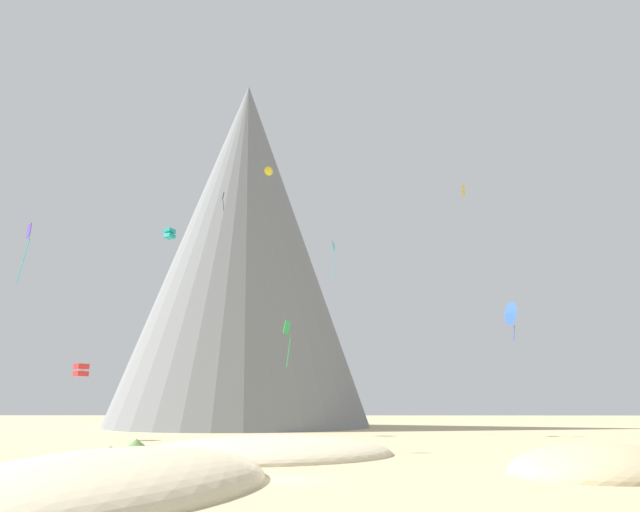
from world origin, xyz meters
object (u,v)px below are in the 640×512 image
at_px(kite_black_high, 223,198).
at_px(kite_cyan_high, 334,246).
at_px(kite_gold_high, 463,191).
at_px(kite_teal_high, 170,234).
at_px(rock_massif, 243,256).
at_px(kite_green_low, 287,334).
at_px(kite_yellow_high, 269,171).
at_px(kite_red_low, 81,370).
at_px(kite_indigo_mid, 27,239).
at_px(bush_near_right, 338,449).
at_px(bush_far_right, 136,444).
at_px(kite_blue_low, 510,313).
at_px(bush_far_left, 111,449).

bearing_deg(kite_black_high, kite_cyan_high, 85.71).
relative_size(kite_gold_high, kite_black_high, 0.66).
height_order(kite_cyan_high, kite_teal_high, kite_teal_high).
relative_size(rock_massif, kite_black_high, 21.79).
xyz_separation_m(kite_green_low, kite_black_high, (-13.19, 36.73, 25.90)).
bearing_deg(kite_black_high, kite_yellow_high, 65.46).
xyz_separation_m(kite_gold_high, kite_red_low, (-51.54, -20.53, -29.78)).
height_order(kite_indigo_mid, kite_red_low, kite_indigo_mid).
bearing_deg(kite_indigo_mid, bush_near_right, 87.94).
distance_m(kite_red_low, kite_black_high, 36.25).
distance_m(kite_green_low, kite_yellow_high, 40.62).
bearing_deg(kite_gold_high, bush_near_right, 0.40).
distance_m(bush_near_right, kite_indigo_mid, 33.96).
bearing_deg(bush_far_right, kite_green_low, -10.27).
height_order(bush_far_right, kite_red_low, kite_red_low).
xyz_separation_m(rock_massif, kite_black_high, (-0.13, -22.69, 4.04)).
distance_m(kite_gold_high, kite_blue_low, 38.24).
distance_m(kite_indigo_mid, kite_cyan_high, 43.26).
bearing_deg(kite_green_low, bush_near_right, -48.84).
height_order(bush_far_left, kite_indigo_mid, kite_indigo_mid).
bearing_deg(kite_green_low, kite_teal_high, 121.23).
relative_size(bush_far_left, bush_near_right, 0.69).
height_order(bush_far_right, kite_yellow_high, kite_yellow_high).
height_order(bush_near_right, kite_teal_high, kite_teal_high).
relative_size(rock_massif, kite_yellow_high, 48.85).
xyz_separation_m(bush_far_left, kite_indigo_mid, (-8.25, -2.75, 18.69)).
bearing_deg(bush_far_left, kite_red_low, 120.74).
height_order(kite_blue_low, kite_black_high, kite_black_high).
distance_m(kite_green_low, kite_indigo_mid, 25.53).
distance_m(rock_massif, kite_green_low, 64.65).
relative_size(bush_near_right, kite_green_low, 0.57).
bearing_deg(bush_far_right, kite_gold_high, 42.14).
relative_size(kite_green_low, kite_blue_low, 1.01).
xyz_separation_m(bush_far_left, kite_green_low, (15.69, -0.49, 10.10)).
bearing_deg(bush_far_left, kite_green_low, -1.77).
height_order(kite_yellow_high, kite_blue_low, kite_yellow_high).
relative_size(bush_far_right, kite_gold_high, 1.22).
bearing_deg(kite_teal_high, kite_red_low, 94.64).
bearing_deg(bush_near_right, kite_yellow_high, 105.80).
height_order(bush_near_right, kite_blue_low, kite_blue_low).
xyz_separation_m(bush_near_right, kite_teal_high, (-24.19, 34.95, 27.93)).
distance_m(kite_yellow_high, kite_gold_high, 31.99).
bearing_deg(kite_cyan_high, kite_black_high, 75.14).
height_order(kite_green_low, kite_red_low, kite_green_low).
bearing_deg(kite_yellow_high, bush_far_left, -141.88).
distance_m(bush_near_right, bush_far_right, 19.97).
relative_size(kite_indigo_mid, kite_red_low, 2.98).
bearing_deg(kite_blue_low, kite_teal_high, -130.67).
bearing_deg(kite_gold_high, kite_blue_low, 21.58).
xyz_separation_m(bush_far_right, kite_green_low, (14.04, -2.54, 9.83)).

